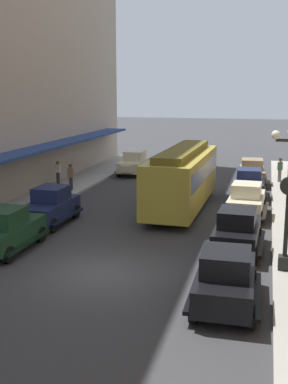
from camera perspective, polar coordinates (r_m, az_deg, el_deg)
ground_plane at (r=17.72m, az=-4.95°, el=-9.66°), size 200.00×200.00×0.00m
parked_car_0 at (r=37.80m, az=-1.21°, el=3.53°), size 2.15×4.26×1.84m
parked_car_1 at (r=25.57m, az=12.15°, el=-0.87°), size 2.29×4.31×1.84m
parked_car_2 at (r=20.56m, az=-16.07°, el=-4.23°), size 2.16×4.27×1.84m
parked_car_3 at (r=34.60m, az=12.77°, el=2.44°), size 2.31×4.32×1.84m
parked_car_4 at (r=20.03m, az=11.08°, el=-4.41°), size 2.26×4.30×1.84m
parked_car_5 at (r=15.06m, az=9.77°, el=-9.94°), size 2.20×4.28×1.84m
parked_car_6 at (r=24.20m, az=-11.20°, el=-1.55°), size 2.17×4.27×1.84m
parked_car_7 at (r=30.26m, az=12.41°, el=1.11°), size 2.27×4.31×1.84m
streetcar at (r=26.52m, az=4.65°, el=1.94°), size 2.68×9.64×3.46m
pedestrian_0 at (r=33.42m, az=-10.25°, el=2.29°), size 0.36×0.24×1.64m
pedestrian_1 at (r=35.30m, az=15.93°, el=2.57°), size 0.36×0.28×1.67m
pedestrian_3 at (r=31.48m, az=-8.75°, el=1.79°), size 0.36×0.28×1.67m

